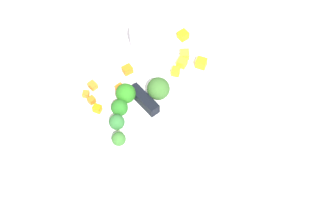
{
  "coord_description": "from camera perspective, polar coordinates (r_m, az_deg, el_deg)",
  "views": [
    {
      "loc": [
        -0.43,
        0.18,
        0.77
      ],
      "look_at": [
        0.0,
        0.0,
        0.02
      ],
      "focal_mm": 52.04,
      "sensor_mm": 36.0,
      "label": 1
    }
  ],
  "objects": [
    {
      "name": "ground_plane",
      "position": [
        0.9,
        0.0,
        -0.74
      ],
      "size": [
        4.0,
        4.0,
        0.0
      ],
      "primitive_type": "plane",
      "color": "#A08D93"
    },
    {
      "name": "cutting_board",
      "position": [
        0.9,
        0.0,
        -0.54
      ],
      "size": [
        0.48,
        0.33,
        0.01
      ],
      "primitive_type": "cube",
      "color": "white",
      "rests_on": "ground_plane"
    },
    {
      "name": "prep_bowl",
      "position": [
        0.98,
        -2.02,
        8.77
      ],
      "size": [
        0.08,
        0.08,
        0.04
      ],
      "primitive_type": "cylinder",
      "color": "#BCB8C1",
      "rests_on": "cutting_board"
    },
    {
      "name": "chef_knife",
      "position": [
        0.87,
        0.09,
        -1.64
      ],
      "size": [
        0.33,
        0.12,
        0.02
      ],
      "rotation": [
        0.0,
        0.0,
        3.44
      ],
      "color": "silver",
      "rests_on": "cutting_board"
    },
    {
      "name": "carrot_dice_0",
      "position": [
        0.94,
        -4.77,
        4.96
      ],
      "size": [
        0.02,
        0.02,
        0.02
      ],
      "primitive_type": "cube",
      "rotation": [
        0.0,
        0.0,
        1.73
      ],
      "color": "orange",
      "rests_on": "cutting_board"
    },
    {
      "name": "carrot_dice_1",
      "position": [
        0.9,
        -8.28,
        0.39
      ],
      "size": [
        0.02,
        0.02,
        0.01
      ],
      "primitive_type": "cube",
      "rotation": [
        0.0,
        0.0,
        2.36
      ],
      "color": "orange",
      "rests_on": "cutting_board"
    },
    {
      "name": "carrot_dice_2",
      "position": [
        0.93,
        -8.81,
        3.08
      ],
      "size": [
        0.02,
        0.02,
        0.01
      ],
      "primitive_type": "cube",
      "rotation": [
        0.0,
        0.0,
        1.92
      ],
      "color": "orange",
      "rests_on": "cutting_board"
    },
    {
      "name": "carrot_dice_3",
      "position": [
        0.91,
        -8.95,
        1.39
      ],
      "size": [
        0.02,
        0.02,
        0.01
      ],
      "primitive_type": "cube",
      "rotation": [
        0.0,
        0.0,
        1.89
      ],
      "color": "orange",
      "rests_on": "cutting_board"
    },
    {
      "name": "carrot_dice_4",
      "position": [
        0.91,
        -5.54,
        1.11
      ],
      "size": [
        0.01,
        0.01,
        0.01
      ],
      "primitive_type": "cube",
      "rotation": [
        0.0,
        0.0,
        2.92
      ],
      "color": "orange",
      "rests_on": "cutting_board"
    },
    {
      "name": "carrot_dice_5",
      "position": [
        0.92,
        -5.66,
        2.82
      ],
      "size": [
        0.02,
        0.02,
        0.01
      ],
      "primitive_type": "cube",
      "rotation": [
        0.0,
        0.0,
        1.88
      ],
      "color": "orange",
      "rests_on": "cutting_board"
    },
    {
      "name": "carrot_dice_6",
      "position": [
        0.92,
        -9.6,
        2.09
      ],
      "size": [
        0.02,
        0.02,
        0.01
      ],
      "primitive_type": "cube",
      "rotation": [
        0.0,
        0.0,
        1.03
      ],
      "color": "orange",
      "rests_on": "cutting_board"
    },
    {
      "name": "pepper_dice_0",
      "position": [
        1.0,
        1.78,
        8.98
      ],
      "size": [
        0.02,
        0.02,
        0.02
      ],
      "primitive_type": "cube",
      "rotation": [
        0.0,
        0.0,
        1.83
      ],
      "color": "yellow",
      "rests_on": "cutting_board"
    },
    {
      "name": "pepper_dice_1",
      "position": [
        0.95,
        3.92,
        5.74
      ],
      "size": [
        0.03,
        0.03,
        0.02
      ],
      "primitive_type": "cube",
      "rotation": [
        0.0,
        0.0,
        2.38
      ],
      "color": "yellow",
      "rests_on": "cutting_board"
    },
    {
      "name": "pepper_dice_2",
      "position": [
        0.95,
        1.66,
        5.79
      ],
      "size": [
        0.02,
        0.02,
        0.02
      ],
      "primitive_type": "cube",
      "rotation": [
        0.0,
        0.0,
        0.68
      ],
      "color": "yellow",
      "rests_on": "cutting_board"
    },
    {
      "name": "pepper_dice_3",
      "position": [
        0.97,
        1.97,
        6.78
      ],
      "size": [
        0.02,
        0.02,
        0.01
      ],
      "primitive_type": "cube",
      "rotation": [
        0.0,
        0.0,
        2.78
      ],
      "color": "yellow",
      "rests_on": "cutting_board"
    },
    {
      "name": "pepper_dice_4",
      "position": [
        0.94,
        0.91,
        4.78
      ],
      "size": [
        0.02,
        0.02,
        0.02
      ],
      "primitive_type": "cube",
      "rotation": [
        0.0,
        0.0,
        0.92
      ],
      "color": "yellow",
      "rests_on": "cutting_board"
    },
    {
      "name": "broccoli_floret_0",
      "position": [
        0.9,
        -4.97,
        2.17
      ],
      "size": [
        0.04,
        0.04,
        0.04
      ],
      "color": "#96AC60",
      "rests_on": "cutting_board"
    },
    {
      "name": "broccoli_floret_1",
      "position": [
        0.89,
        -5.7,
        0.5
      ],
      "size": [
        0.03,
        0.03,
        0.03
      ],
      "color": "#97B463",
      "rests_on": "cutting_board"
    },
    {
      "name": "broccoli_floret_2",
      "position": [
        0.87,
        -6.01,
        -1.21
      ],
      "size": [
        0.03,
        0.03,
        0.04
      ],
      "color": "#96C357",
      "rests_on": "cutting_board"
    },
    {
      "name": "broccoli_floret_3",
      "position": [
        0.89,
        -1.4,
        2.64
      ],
      "size": [
        0.04,
        0.04,
        0.05
      ],
      "color": "#83C267",
      "rests_on": "cutting_board"
    },
    {
      "name": "broccoli_floret_4",
      "position": [
        0.85,
        -5.79,
        -3.18
      ],
      "size": [
        0.03,
        0.03,
        0.03
      ],
      "color": "#8BAB6A",
      "rests_on": "cutting_board"
    }
  ]
}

